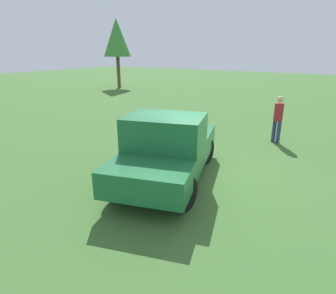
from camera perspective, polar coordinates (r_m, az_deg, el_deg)
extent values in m
plane|color=#3D662D|center=(8.01, 5.90, -5.82)|extent=(80.00, 80.00, 0.00)
cylinder|color=black|center=(9.20, -2.30, 0.10)|extent=(0.75, 0.22, 0.75)
cylinder|color=black|center=(8.86, 7.52, -0.82)|extent=(0.75, 0.22, 0.75)
cylinder|color=black|center=(6.76, -9.96, -7.39)|extent=(0.75, 0.22, 0.75)
cylinder|color=black|center=(6.28, 3.42, -9.26)|extent=(0.75, 0.22, 0.75)
cube|color=#1E6638|center=(8.81, 2.41, 1.55)|extent=(2.23, 2.31, 0.64)
cube|color=#1E6638|center=(7.22, -0.59, 0.80)|extent=(1.89, 2.21, 1.40)
cube|color=slate|center=(7.09, -0.60, 4.18)|extent=(1.64, 2.00, 0.48)
cube|color=#1E6638|center=(6.56, -2.81, -4.85)|extent=(2.58, 2.40, 0.60)
cube|color=silver|center=(9.66, 3.56, 1.48)|extent=(0.61, 1.78, 0.16)
cylinder|color=navy|center=(11.39, 21.07, 2.76)|extent=(0.14, 0.14, 0.84)
cylinder|color=navy|center=(11.50, 20.26, 3.00)|extent=(0.14, 0.14, 0.84)
cylinder|color=maroon|center=(11.28, 21.09, 6.48)|extent=(0.42, 0.42, 0.63)
sphere|color=#D8AD84|center=(11.20, 21.37, 8.82)|extent=(0.23, 0.23, 0.23)
cylinder|color=brown|center=(27.21, -9.78, 14.40)|extent=(0.31, 0.31, 2.73)
cone|color=#3D8438|center=(27.16, -10.14, 20.60)|extent=(2.41, 2.41, 3.16)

